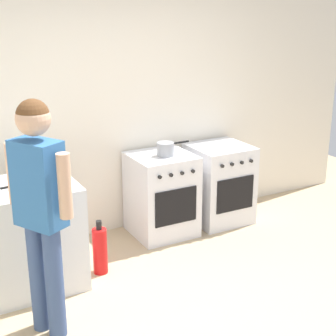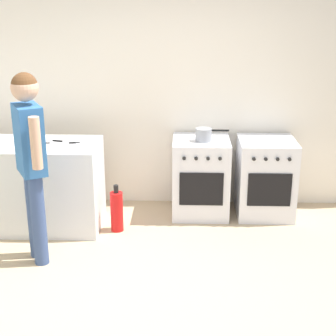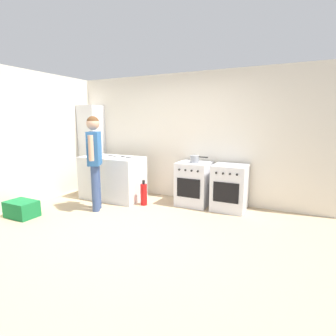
{
  "view_description": "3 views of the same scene",
  "coord_description": "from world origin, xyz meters",
  "px_view_note": "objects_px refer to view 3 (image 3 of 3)",
  "views": [
    {
      "loc": [
        -1.95,
        -2.79,
        2.32
      ],
      "look_at": [
        0.01,
        0.82,
        0.98
      ],
      "focal_mm": 55.0,
      "sensor_mm": 36.0,
      "label": 1
    },
    {
      "loc": [
        0.16,
        -3.73,
        2.36
      ],
      "look_at": [
        0.02,
        0.71,
        0.82
      ],
      "focal_mm": 55.0,
      "sensor_mm": 36.0,
      "label": 2
    },
    {
      "loc": [
        2.1,
        -3.17,
        1.64
      ],
      "look_at": [
        0.22,
        0.68,
        0.87
      ],
      "focal_mm": 28.0,
      "sensor_mm": 36.0,
      "label": 3
    }
  ],
  "objects_px": {
    "recycling_crate_lower": "(22,209)",
    "oven_right": "(230,187)",
    "knife_utility": "(108,156)",
    "larder_cabinet": "(92,148)",
    "person": "(94,154)",
    "fire_extinguisher": "(144,194)",
    "pot": "(195,159)",
    "oven_left": "(194,183)",
    "knife_bread": "(124,157)",
    "knife_paring": "(115,157)",
    "knife_carving": "(126,157)"
  },
  "relations": [
    {
      "from": "pot",
      "to": "knife_bread",
      "type": "distance_m",
      "value": 1.46
    },
    {
      "from": "knife_paring",
      "to": "person",
      "type": "bearing_deg",
      "value": -81.42
    },
    {
      "from": "recycling_crate_lower",
      "to": "oven_right",
      "type": "bearing_deg",
      "value": 32.08
    },
    {
      "from": "knife_bread",
      "to": "larder_cabinet",
      "type": "xyz_separation_m",
      "value": [
        -1.25,
        0.47,
        0.1
      ]
    },
    {
      "from": "person",
      "to": "fire_extinguisher",
      "type": "relative_size",
      "value": 3.45
    },
    {
      "from": "recycling_crate_lower",
      "to": "person",
      "type": "bearing_deg",
      "value": 43.22
    },
    {
      "from": "knife_utility",
      "to": "fire_extinguisher",
      "type": "distance_m",
      "value": 1.22
    },
    {
      "from": "person",
      "to": "recycling_crate_lower",
      "type": "height_order",
      "value": "person"
    },
    {
      "from": "knife_utility",
      "to": "larder_cabinet",
      "type": "xyz_separation_m",
      "value": [
        -0.79,
        0.4,
        0.1
      ]
    },
    {
      "from": "pot",
      "to": "knife_carving",
      "type": "bearing_deg",
      "value": -169.41
    },
    {
      "from": "knife_paring",
      "to": "oven_left",
      "type": "bearing_deg",
      "value": 13.26
    },
    {
      "from": "pot",
      "to": "fire_extinguisher",
      "type": "relative_size",
      "value": 0.71
    },
    {
      "from": "knife_bread",
      "to": "knife_paring",
      "type": "distance_m",
      "value": 0.23
    },
    {
      "from": "recycling_crate_lower",
      "to": "knife_carving",
      "type": "bearing_deg",
      "value": 57.7
    },
    {
      "from": "knife_paring",
      "to": "fire_extinguisher",
      "type": "xyz_separation_m",
      "value": [
        0.75,
        -0.1,
        -0.69
      ]
    },
    {
      "from": "knife_paring",
      "to": "recycling_crate_lower",
      "type": "bearing_deg",
      "value": -117.03
    },
    {
      "from": "knife_carving",
      "to": "knife_utility",
      "type": "bearing_deg",
      "value": 178.58
    },
    {
      "from": "knife_utility",
      "to": "person",
      "type": "xyz_separation_m",
      "value": [
        0.35,
        -0.81,
        0.14
      ]
    },
    {
      "from": "knife_utility",
      "to": "person",
      "type": "height_order",
      "value": "person"
    },
    {
      "from": "oven_left",
      "to": "oven_right",
      "type": "height_order",
      "value": "same"
    },
    {
      "from": "pot",
      "to": "fire_extinguisher",
      "type": "height_order",
      "value": "pot"
    },
    {
      "from": "oven_right",
      "to": "fire_extinguisher",
      "type": "xyz_separation_m",
      "value": [
        -1.58,
        -0.48,
        -0.21
      ]
    },
    {
      "from": "knife_utility",
      "to": "person",
      "type": "distance_m",
      "value": 0.89
    },
    {
      "from": "pot",
      "to": "fire_extinguisher",
      "type": "xyz_separation_m",
      "value": [
        -0.89,
        -0.43,
        -0.7
      ]
    },
    {
      "from": "knife_utility",
      "to": "fire_extinguisher",
      "type": "bearing_deg",
      "value": -10.31
    },
    {
      "from": "knife_paring",
      "to": "person",
      "type": "distance_m",
      "value": 0.74
    },
    {
      "from": "knife_carving",
      "to": "fire_extinguisher",
      "type": "height_order",
      "value": "knife_carving"
    },
    {
      "from": "person",
      "to": "pot",
      "type": "bearing_deg",
      "value": 34.54
    },
    {
      "from": "recycling_crate_lower",
      "to": "knife_bread",
      "type": "bearing_deg",
      "value": 57.13
    },
    {
      "from": "pot",
      "to": "oven_left",
      "type": "bearing_deg",
      "value": 116.28
    },
    {
      "from": "fire_extinguisher",
      "to": "recycling_crate_lower",
      "type": "bearing_deg",
      "value": -136.35
    },
    {
      "from": "larder_cabinet",
      "to": "knife_bread",
      "type": "bearing_deg",
      "value": -20.55
    },
    {
      "from": "pot",
      "to": "oven_right",
      "type": "bearing_deg",
      "value": 3.93
    },
    {
      "from": "larder_cabinet",
      "to": "knife_utility",
      "type": "bearing_deg",
      "value": -26.84
    },
    {
      "from": "knife_bread",
      "to": "oven_right",
      "type": "bearing_deg",
      "value": 9.91
    },
    {
      "from": "pot",
      "to": "recycling_crate_lower",
      "type": "bearing_deg",
      "value": -141.96
    },
    {
      "from": "knife_bread",
      "to": "knife_utility",
      "type": "relative_size",
      "value": 1.39
    },
    {
      "from": "oven_right",
      "to": "larder_cabinet",
      "type": "height_order",
      "value": "larder_cabinet"
    },
    {
      "from": "oven_left",
      "to": "fire_extinguisher",
      "type": "relative_size",
      "value": 1.7
    },
    {
      "from": "knife_bread",
      "to": "knife_paring",
      "type": "bearing_deg",
      "value": -176.27
    },
    {
      "from": "knife_utility",
      "to": "knife_paring",
      "type": "distance_m",
      "value": 0.25
    },
    {
      "from": "oven_left",
      "to": "knife_bread",
      "type": "relative_size",
      "value": 2.43
    },
    {
      "from": "knife_utility",
      "to": "larder_cabinet",
      "type": "distance_m",
      "value": 0.89
    },
    {
      "from": "pot",
      "to": "recycling_crate_lower",
      "type": "distance_m",
      "value": 3.21
    },
    {
      "from": "oven_right",
      "to": "pot",
      "type": "relative_size",
      "value": 2.41
    },
    {
      "from": "oven_left",
      "to": "pot",
      "type": "relative_size",
      "value": 2.41
    },
    {
      "from": "knife_bread",
      "to": "knife_carving",
      "type": "relative_size",
      "value": 1.07
    },
    {
      "from": "person",
      "to": "knife_carving",
      "type": "bearing_deg",
      "value": 80.7
    },
    {
      "from": "larder_cabinet",
      "to": "person",
      "type": "bearing_deg",
      "value": -46.71
    },
    {
      "from": "oven_left",
      "to": "larder_cabinet",
      "type": "height_order",
      "value": "larder_cabinet"
    }
  ]
}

